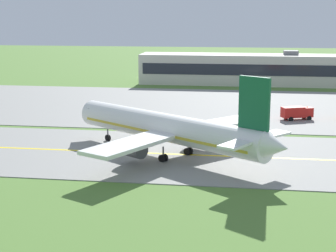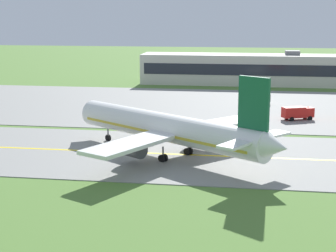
% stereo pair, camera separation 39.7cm
% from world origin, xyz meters
% --- Properties ---
extents(ground_plane, '(500.00, 500.00, 0.00)m').
position_xyz_m(ground_plane, '(0.00, 0.00, 0.00)').
color(ground_plane, '#517A33').
extents(taxiway_strip, '(240.00, 28.00, 0.10)m').
position_xyz_m(taxiway_strip, '(0.00, 0.00, 0.05)').
color(taxiway_strip, gray).
rests_on(taxiway_strip, ground).
extents(apron_pad, '(140.00, 52.00, 0.10)m').
position_xyz_m(apron_pad, '(10.00, 42.00, 0.05)').
color(apron_pad, gray).
rests_on(apron_pad, ground).
extents(taxiway_centreline, '(220.00, 0.60, 0.01)m').
position_xyz_m(taxiway_centreline, '(0.00, 0.00, 0.11)').
color(taxiway_centreline, yellow).
rests_on(taxiway_centreline, taxiway_strip).
extents(airplane_lead, '(34.25, 28.83, 12.70)m').
position_xyz_m(airplane_lead, '(3.29, -1.09, 4.13)').
color(airplane_lead, white).
rests_on(airplane_lead, ground).
extents(service_truck_baggage, '(5.89, 5.46, 2.60)m').
position_xyz_m(service_truck_baggage, '(16.25, 47.65, 1.53)').
color(service_truck_baggage, silver).
rests_on(service_truck_baggage, ground).
extents(service_truck_fuel, '(6.33, 4.19, 2.60)m').
position_xyz_m(service_truck_fuel, '(23.71, 29.07, 1.53)').
color(service_truck_fuel, red).
rests_on(service_truck_fuel, ground).
extents(terminal_building, '(61.04, 11.69, 9.74)m').
position_xyz_m(terminal_building, '(13.86, 81.33, 4.29)').
color(terminal_building, beige).
rests_on(terminal_building, ground).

